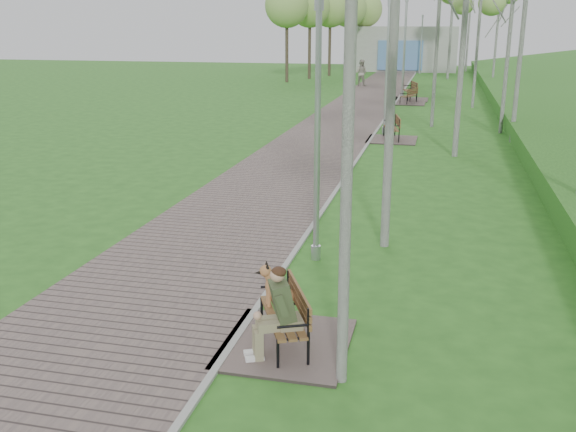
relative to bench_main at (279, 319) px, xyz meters
The scene contains 14 objects.
ground 4.28m from the bench_main, 98.29° to the left, with size 120.00×120.00×0.00m, color #2C611F.
walkway 25.83m from the bench_main, 95.25° to the left, with size 3.50×67.00×0.04m, color #635350.
kerb 25.73m from the bench_main, 91.37° to the left, with size 0.10×67.00×0.05m, color #999993.
building_north 55.26m from the bench_main, 92.19° to the left, with size 10.00×5.20×4.00m.
bench_main is the anchor object (origin of this frame).
bench_second 16.52m from the bench_main, 89.57° to the left, with size 1.81×2.01×1.11m.
bench_third 30.34m from the bench_main, 89.97° to the left, with size 2.06×2.29×1.27m.
bench_far 28.36m from the bench_main, 89.81° to the left, with size 1.70×1.89×1.04m.
lamp_post_near 3.80m from the bench_main, 92.81° to the left, with size 0.18×0.18×4.59m.
lamp_post_second 18.02m from the bench_main, 90.81° to the left, with size 0.19×0.19×5.04m.
lamp_post_third 31.06m from the bench_main, 90.80° to the left, with size 0.22×0.22×5.65m.
lamp_post_far 51.69m from the bench_main, 90.29° to the left, with size 0.19×0.19×4.98m.
pedestrian_near 45.90m from the bench_main, 92.70° to the left, with size 0.71×0.46×1.94m, color white.
pedestrian_far 38.31m from the bench_main, 95.64° to the left, with size 0.89×0.69×1.83m, color #A09A8C.
Camera 1 is at (2.53, -11.73, 4.14)m, focal length 40.00 mm.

